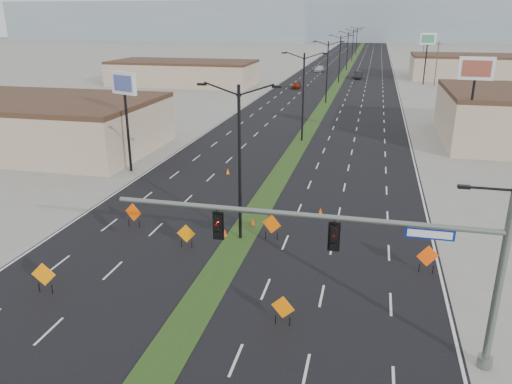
% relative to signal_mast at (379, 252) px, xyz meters
% --- Properties ---
extents(ground, '(600.00, 600.00, 0.00)m').
position_rel_signal_mast_xyz_m(ground, '(-8.56, -2.00, -4.79)').
color(ground, gray).
rests_on(ground, ground).
extents(road_surface, '(25.00, 400.00, 0.02)m').
position_rel_signal_mast_xyz_m(road_surface, '(-8.56, 98.00, -4.79)').
color(road_surface, black).
rests_on(road_surface, ground).
extents(median_strip, '(2.00, 400.00, 0.04)m').
position_rel_signal_mast_xyz_m(median_strip, '(-8.56, 98.00, -4.79)').
color(median_strip, '#224117').
rests_on(median_strip, ground).
extents(building_sw_far, '(30.00, 14.00, 4.50)m').
position_rel_signal_mast_xyz_m(building_sw_far, '(-40.56, 83.00, -2.54)').
color(building_sw_far, tan).
rests_on(building_sw_far, ground).
extents(building_se_far, '(44.00, 16.00, 5.00)m').
position_rel_signal_mast_xyz_m(building_se_far, '(29.44, 108.00, -2.29)').
color(building_se_far, tan).
rests_on(building_se_far, ground).
extents(mesa_west, '(180.00, 50.00, 22.00)m').
position_rel_signal_mast_xyz_m(mesa_west, '(-128.56, 278.00, 6.21)').
color(mesa_west, gray).
rests_on(mesa_west, ground).
extents(mesa_center, '(220.00, 50.00, 28.00)m').
position_rel_signal_mast_xyz_m(mesa_center, '(31.44, 298.00, 9.21)').
color(mesa_center, gray).
rests_on(mesa_center, ground).
extents(mesa_backdrop, '(140.00, 50.00, 32.00)m').
position_rel_signal_mast_xyz_m(mesa_backdrop, '(-38.56, 318.00, 11.21)').
color(mesa_backdrop, gray).
rests_on(mesa_backdrop, ground).
extents(signal_mast, '(16.30, 0.60, 8.00)m').
position_rel_signal_mast_xyz_m(signal_mast, '(0.00, 0.00, 0.00)').
color(signal_mast, slate).
rests_on(signal_mast, ground).
extents(streetlight_0, '(5.15, 0.24, 10.02)m').
position_rel_signal_mast_xyz_m(streetlight_0, '(-8.56, 10.00, 0.63)').
color(streetlight_0, black).
rests_on(streetlight_0, ground).
extents(streetlight_1, '(5.15, 0.24, 10.02)m').
position_rel_signal_mast_xyz_m(streetlight_1, '(-8.56, 38.00, 0.63)').
color(streetlight_1, black).
rests_on(streetlight_1, ground).
extents(streetlight_2, '(5.15, 0.24, 10.02)m').
position_rel_signal_mast_xyz_m(streetlight_2, '(-8.56, 66.00, 0.63)').
color(streetlight_2, black).
rests_on(streetlight_2, ground).
extents(streetlight_3, '(5.15, 0.24, 10.02)m').
position_rel_signal_mast_xyz_m(streetlight_3, '(-8.56, 94.00, 0.63)').
color(streetlight_3, black).
rests_on(streetlight_3, ground).
extents(streetlight_4, '(5.15, 0.24, 10.02)m').
position_rel_signal_mast_xyz_m(streetlight_4, '(-8.56, 122.00, 0.63)').
color(streetlight_4, black).
rests_on(streetlight_4, ground).
extents(streetlight_5, '(5.15, 0.24, 10.02)m').
position_rel_signal_mast_xyz_m(streetlight_5, '(-8.56, 150.00, 0.63)').
color(streetlight_5, black).
rests_on(streetlight_5, ground).
extents(streetlight_6, '(5.15, 0.24, 10.02)m').
position_rel_signal_mast_xyz_m(streetlight_6, '(-8.56, 178.00, 0.63)').
color(streetlight_6, black).
rests_on(streetlight_6, ground).
extents(utility_pole_1, '(1.60, 0.20, 9.00)m').
position_rel_signal_mast_xyz_m(utility_pole_1, '(11.44, 58.00, -0.12)').
color(utility_pole_1, '#4C3823').
rests_on(utility_pole_1, ground).
extents(utility_pole_2, '(1.60, 0.20, 9.00)m').
position_rel_signal_mast_xyz_m(utility_pole_2, '(11.44, 93.00, -0.12)').
color(utility_pole_2, '#4C3823').
rests_on(utility_pole_2, ground).
extents(utility_pole_3, '(1.60, 0.20, 9.00)m').
position_rel_signal_mast_xyz_m(utility_pole_3, '(11.44, 128.00, -0.12)').
color(utility_pole_3, '#4C3823').
rests_on(utility_pole_3, ground).
extents(car_left, '(1.56, 3.88, 1.32)m').
position_rel_signal_mast_xyz_m(car_left, '(-16.19, 82.79, -4.13)').
color(car_left, maroon).
rests_on(car_left, ground).
extents(car_mid, '(2.06, 5.12, 1.65)m').
position_rel_signal_mast_xyz_m(car_mid, '(-4.74, 102.49, -3.96)').
color(car_mid, black).
rests_on(car_mid, ground).
extents(car_far, '(2.40, 4.99, 1.40)m').
position_rel_signal_mast_xyz_m(car_far, '(-15.34, 116.28, -4.09)').
color(car_far, silver).
rests_on(car_far, ground).
extents(construction_sign_0, '(1.32, 0.20, 1.76)m').
position_rel_signal_mast_xyz_m(construction_sign_0, '(-16.79, 1.00, -3.75)').
color(construction_sign_0, orange).
rests_on(construction_sign_0, ground).
extents(construction_sign_1, '(1.30, 0.33, 1.76)m').
position_rel_signal_mast_xyz_m(construction_sign_1, '(-16.21, 10.13, -3.75)').
color(construction_sign_1, '#FB5305').
rests_on(construction_sign_1, ground).
extents(construction_sign_2, '(1.19, 0.11, 1.59)m').
position_rel_signal_mast_xyz_m(construction_sign_2, '(-11.49, 7.83, -3.86)').
color(construction_sign_2, orange).
rests_on(construction_sign_2, ground).
extents(construction_sign_3, '(1.29, 0.42, 1.78)m').
position_rel_signal_mast_xyz_m(construction_sign_3, '(-6.52, 10.27, -3.74)').
color(construction_sign_3, '#FF6105').
rests_on(construction_sign_3, ground).
extents(construction_sign_4, '(1.15, 0.29, 1.55)m').
position_rel_signal_mast_xyz_m(construction_sign_4, '(-4.09, 1.00, -3.88)').
color(construction_sign_4, orange).
rests_on(construction_sign_4, ground).
extents(construction_sign_5, '(1.25, 0.41, 1.73)m').
position_rel_signal_mast_xyz_m(construction_sign_5, '(2.94, 7.87, -3.77)').
color(construction_sign_5, '#E03F04').
rests_on(construction_sign_5, ground).
extents(cone_0, '(0.43, 0.43, 0.56)m').
position_rel_signal_mast_xyz_m(cone_0, '(-9.62, 10.01, -4.51)').
color(cone_0, '#D64304').
rests_on(cone_0, ground).
extents(cone_1, '(0.35, 0.35, 0.55)m').
position_rel_signal_mast_xyz_m(cone_1, '(-8.28, 12.30, -4.51)').
color(cone_1, red).
rests_on(cone_1, ground).
extents(cone_2, '(0.38, 0.38, 0.56)m').
position_rel_signal_mast_xyz_m(cone_2, '(-3.88, 15.36, -4.51)').
color(cone_2, '#E44604').
rests_on(cone_2, ground).
extents(cone_3, '(0.39, 0.39, 0.55)m').
position_rel_signal_mast_xyz_m(cone_3, '(-13.35, 23.45, -4.52)').
color(cone_3, '#FF6605').
rests_on(cone_3, ground).
extents(pole_sign_west, '(2.89, 1.52, 9.19)m').
position_rel_signal_mast_xyz_m(pole_sign_west, '(-22.56, 22.35, 2.69)').
color(pole_sign_west, black).
rests_on(pole_sign_west, ground).
extents(pole_sign_east_near, '(3.33, 0.64, 10.15)m').
position_rel_signal_mast_xyz_m(pole_sign_east_near, '(8.80, 34.26, 3.53)').
color(pole_sign_east_near, black).
rests_on(pole_sign_east_near, ground).
extents(pole_sign_east_far, '(3.37, 1.46, 10.56)m').
position_rel_signal_mast_xyz_m(pole_sign_east_far, '(9.36, 94.81, 3.89)').
color(pole_sign_east_far, black).
rests_on(pole_sign_east_far, ground).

